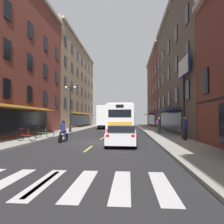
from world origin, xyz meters
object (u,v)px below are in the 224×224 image
(sedan_mid, at_px, (112,123))
(pedestrian_far, at_px, (185,128))
(transit_bus, at_px, (123,119))
(street_lamp_twin, at_px, (70,107))
(pedestrian_near, at_px, (159,125))
(bicycle_mid, at_px, (26,136))
(bicycle_near, at_px, (44,134))
(sedan_near, at_px, (122,135))
(box_truck, at_px, (107,117))
(billboard_sign, at_px, (184,76))
(motorcycle_rider, at_px, (63,133))

(sedan_mid, relative_size, pedestrian_far, 2.43)
(transit_bus, xyz_separation_m, street_lamp_twin, (-6.48, 0.63, 1.54))
(pedestrian_near, bearing_deg, street_lamp_twin, -68.26)
(pedestrian_far, bearing_deg, bicycle_mid, -40.47)
(bicycle_near, xyz_separation_m, pedestrian_far, (11.56, -0.94, 0.57))
(sedan_near, distance_m, pedestrian_near, 10.40)
(bicycle_near, xyz_separation_m, pedestrian_near, (10.65, 6.41, 0.59))
(sedan_mid, bearing_deg, pedestrian_near, -72.63)
(street_lamp_twin, bearing_deg, box_truck, 73.37)
(transit_bus, bearing_deg, bicycle_mid, -126.03)
(billboard_sign, bearing_deg, pedestrian_far, -102.41)
(street_lamp_twin, bearing_deg, bicycle_near, -91.06)
(billboard_sign, relative_size, street_lamp_twin, 1.21)
(sedan_mid, xyz_separation_m, motorcycle_rider, (-1.25, -30.96, 0.02))
(sedan_near, distance_m, sedan_mid, 32.74)
(sedan_mid, distance_m, bicycle_mid, 32.10)
(bicycle_mid, bearing_deg, box_truck, 80.14)
(transit_bus, height_order, motorcycle_rider, transit_bus)
(box_truck, xyz_separation_m, pedestrian_near, (7.20, -12.12, -0.92))
(billboard_sign, relative_size, box_truck, 0.91)
(bicycle_near, bearing_deg, pedestrian_near, 31.05)
(bicycle_near, distance_m, bicycle_mid, 2.59)
(sedan_near, distance_m, pedestrian_far, 5.28)
(sedan_near, relative_size, bicycle_mid, 2.64)
(box_truck, xyz_separation_m, street_lamp_twin, (-3.31, -11.07, 1.24))
(motorcycle_rider, bearing_deg, sedan_near, -19.31)
(sedan_near, height_order, street_lamp_twin, street_lamp_twin)
(sedan_mid, height_order, pedestrian_near, pedestrian_near)
(billboard_sign, xyz_separation_m, street_lamp_twin, (-11.76, 6.86, -2.14))
(bicycle_near, distance_m, pedestrian_near, 12.44)
(pedestrian_far, bearing_deg, billboard_sign, -150.77)
(billboard_sign, height_order, bicycle_mid, billboard_sign)
(transit_bus, distance_m, motorcycle_rider, 9.60)
(billboard_sign, relative_size, bicycle_mid, 4.04)
(billboard_sign, xyz_separation_m, pedestrian_near, (-1.25, 5.81, -4.29))
(transit_bus, distance_m, street_lamp_twin, 6.69)
(motorcycle_rider, xyz_separation_m, pedestrian_far, (9.32, 0.71, 0.36))
(box_truck, bearing_deg, bicycle_mid, -99.86)
(bicycle_near, height_order, bicycle_mid, same)
(transit_bus, distance_m, box_truck, 12.13)
(billboard_sign, height_order, sedan_near, billboard_sign)
(box_truck, bearing_deg, street_lamp_twin, -106.63)
(billboard_sign, height_order, street_lamp_twin, billboard_sign)
(billboard_sign, relative_size, transit_bus, 0.60)
(pedestrian_far, distance_m, street_lamp_twin, 14.35)
(sedan_mid, distance_m, motorcycle_rider, 30.99)
(billboard_sign, distance_m, bicycle_near, 12.88)
(street_lamp_twin, bearing_deg, bicycle_mid, -92.06)
(sedan_mid, xyz_separation_m, bicycle_mid, (-3.70, -31.89, -0.18))
(bicycle_near, bearing_deg, billboard_sign, 2.90)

